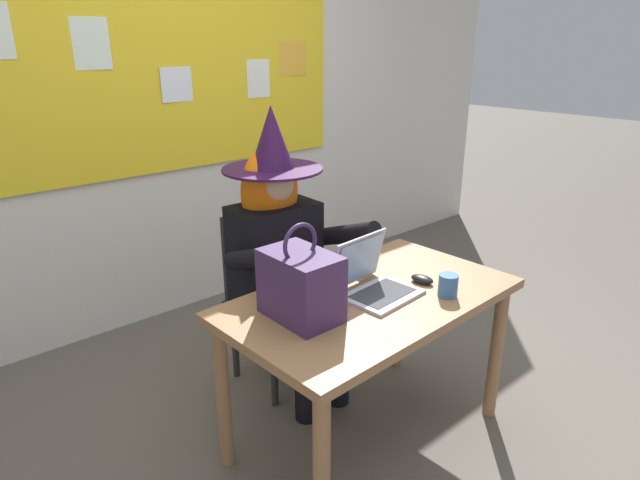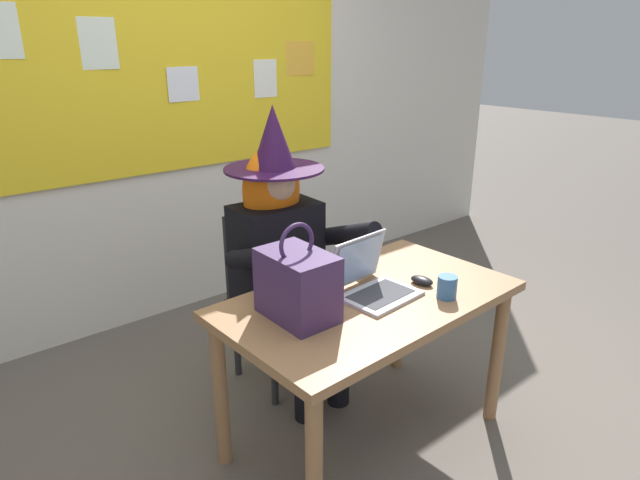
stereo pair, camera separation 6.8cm
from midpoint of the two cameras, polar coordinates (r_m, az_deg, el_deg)
name	(u,v)px [view 1 (the left image)]	position (r m, az deg, el deg)	size (l,w,h in m)	color
ground_plane	(373,429)	(2.71, 4.82, -19.11)	(24.00, 24.00, 0.00)	#5B544C
wall_back_bulletin	(170,94)	(3.56, -16.00, 14.42)	(6.25, 1.96, 2.78)	silver
desk_main	(370,316)	(2.32, 4.44, -7.93)	(1.26, 0.75, 0.72)	#8E6642
chair_at_desk	(269,288)	(2.86, -6.04, -5.00)	(0.43, 0.43, 0.90)	black
person_costumed	(282,242)	(2.66, -4.77, -0.22)	(0.61, 0.71, 1.44)	black
laptop	(373,281)	(2.28, 4.68, -4.31)	(0.33, 0.30, 0.23)	#B7B7BC
computer_mouse	(422,279)	(2.41, 9.84, -4.06)	(0.06, 0.10, 0.03)	black
handbag	(301,285)	(2.05, -2.98, -4.69)	(0.20, 0.30, 0.38)	#38234C
coffee_mug	(448,285)	(2.30, 12.42, -4.67)	(0.08, 0.08, 0.10)	#336099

